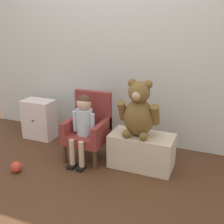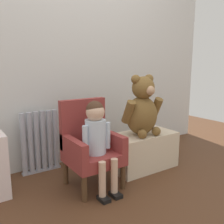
% 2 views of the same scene
% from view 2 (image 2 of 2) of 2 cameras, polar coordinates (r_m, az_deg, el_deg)
% --- Properties ---
extents(ground_plane, '(6.00, 6.00, 0.00)m').
position_cam_2_polar(ground_plane, '(1.93, 5.84, -21.29)').
color(ground_plane, '#4F301C').
extents(back_wall, '(3.80, 0.05, 2.40)m').
position_cam_2_polar(back_wall, '(2.63, -10.34, 14.54)').
color(back_wall, silver).
rests_on(back_wall, ground_plane).
extents(radiator, '(0.37, 0.05, 0.59)m').
position_cam_2_polar(radiator, '(2.49, -16.07, -6.63)').
color(radiator, '#A3A8B6').
rests_on(radiator, ground_plane).
extents(child_armchair, '(0.42, 0.41, 0.73)m').
position_cam_2_polar(child_armchair, '(2.14, -5.00, -7.56)').
color(child_armchair, maroon).
rests_on(child_armchair, ground_plane).
extents(child_figure, '(0.25, 0.35, 0.74)m').
position_cam_2_polar(child_figure, '(2.00, -3.45, -4.80)').
color(child_figure, silver).
rests_on(child_figure, ground_plane).
extents(low_bench, '(0.65, 0.34, 0.36)m').
position_cam_2_polar(low_bench, '(2.54, 7.17, -8.73)').
color(low_bench, beige).
rests_on(low_bench, ground_plane).
extents(large_teddy_bear, '(0.42, 0.29, 0.58)m').
position_cam_2_polar(large_teddy_bear, '(2.39, 6.94, 0.75)').
color(large_teddy_bear, brown).
rests_on(large_teddy_bear, low_bench).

